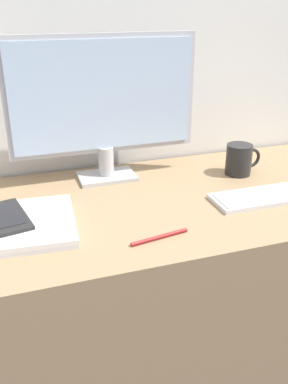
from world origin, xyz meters
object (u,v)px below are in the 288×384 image
at_px(keyboard, 262,197).
at_px(coffee_mug, 239,159).
at_px(laptop, 8,226).
at_px(ereader, 0,218).
at_px(monitor, 104,103).
at_px(pen, 160,237).

relative_size(keyboard, coffee_mug, 2.41).
bearing_deg(laptop, ereader, 130.88).
bearing_deg(monitor, laptop, -140.90).
distance_m(keyboard, pen, 0.35).
xyz_separation_m(laptop, coffee_mug, (0.69, 0.14, 0.04)).
bearing_deg(coffee_mug, ereader, -169.77).
distance_m(monitor, ereader, 0.43).
xyz_separation_m(monitor, laptop, (-0.29, -0.24, -0.22)).
bearing_deg(laptop, coffee_mug, 11.72).
height_order(keyboard, pen, keyboard).
height_order(monitor, ereader, monitor).
height_order(ereader, pen, ereader).
xyz_separation_m(keyboard, coffee_mug, (0.03, 0.18, 0.04)).
bearing_deg(laptop, keyboard, -3.44).
distance_m(coffee_mug, pen, 0.47).
xyz_separation_m(keyboard, ereader, (-0.67, 0.06, 0.02)).
relative_size(monitor, coffee_mug, 4.77).
bearing_deg(ereader, monitor, 35.92).
xyz_separation_m(ereader, coffee_mug, (0.70, 0.13, 0.02)).
bearing_deg(coffee_mug, pen, -141.66).
distance_m(monitor, laptop, 0.44).
height_order(keyboard, ereader, ereader).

